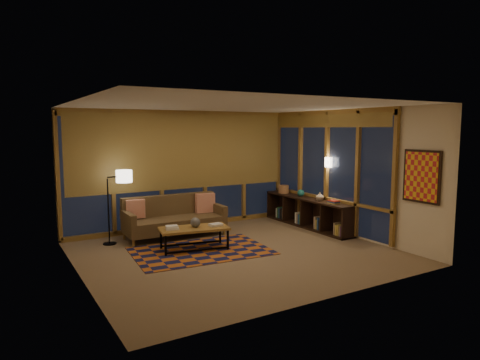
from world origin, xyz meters
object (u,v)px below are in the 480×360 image
coffee_table (194,239)px  bookshelf (307,212)px  floor_lamp (108,208)px  sofa (175,217)px

coffee_table → bookshelf: bookshelf is taller
floor_lamp → bookshelf: (4.37, -0.82, -0.39)m
sofa → bookshelf: bearing=-11.7°
floor_lamp → bookshelf: bearing=-15.5°
sofa → bookshelf: (3.03, -0.68, -0.08)m
bookshelf → coffee_table: bearing=-172.5°
coffee_table → floor_lamp: floor_lamp is taller
sofa → coffee_table: bearing=-91.7°
bookshelf → floor_lamp: bearing=169.4°
coffee_table → floor_lamp: (-1.29, 1.22, 0.52)m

